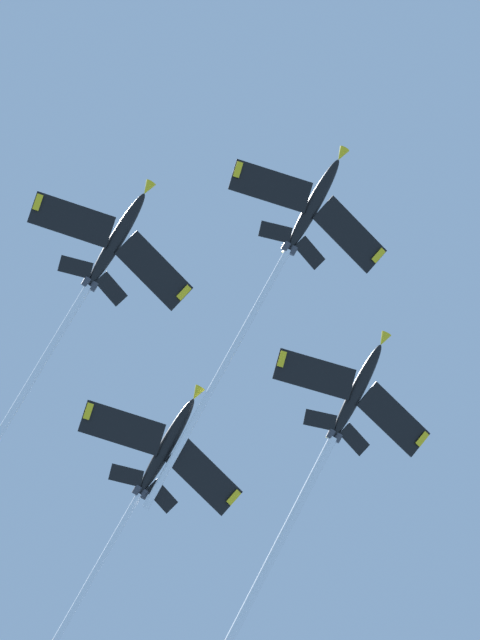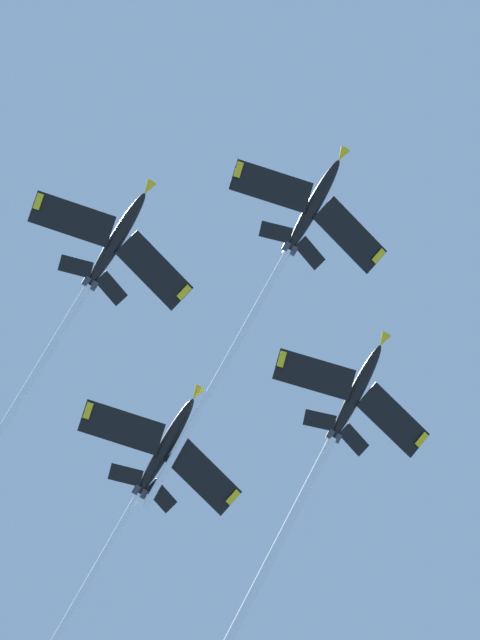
{
  "view_description": "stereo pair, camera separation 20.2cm",
  "coord_description": "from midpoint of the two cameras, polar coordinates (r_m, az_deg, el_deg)",
  "views": [
    {
      "loc": [
        4.27,
        31.36,
        1.63
      ],
      "look_at": [
        -23.8,
        -11.84,
        161.23
      ],
      "focal_mm": 84.69,
      "sensor_mm": 36.0,
      "label": 1
    },
    {
      "loc": [
        4.44,
        31.25,
        1.63
      ],
      "look_at": [
        -23.8,
        -11.84,
        161.23
      ],
      "focal_mm": 84.69,
      "sensor_mm": 36.0,
      "label": 2
    }
  ],
  "objects": [
    {
      "name": "jet_lead",
      "position": [
        168.85,
        1.79,
        2.51
      ],
      "size": [
        20.14,
        42.38,
        20.55
      ],
      "color": "black"
    },
    {
      "name": "jet_slot",
      "position": [
        165.59,
        -3.69,
        -6.4
      ],
      "size": [
        20.13,
        40.57,
        20.95
      ],
      "color": "black"
    },
    {
      "name": "jet_left_wing",
      "position": [
        169.9,
        3.02,
        -5.55
      ],
      "size": [
        20.12,
        42.74,
        21.8
      ],
      "color": "black"
    },
    {
      "name": "jet_right_wing",
      "position": [
        164.99,
        -5.84,
        1.06
      ],
      "size": [
        20.14,
        40.93,
        19.75
      ],
      "color": "black"
    }
  ]
}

